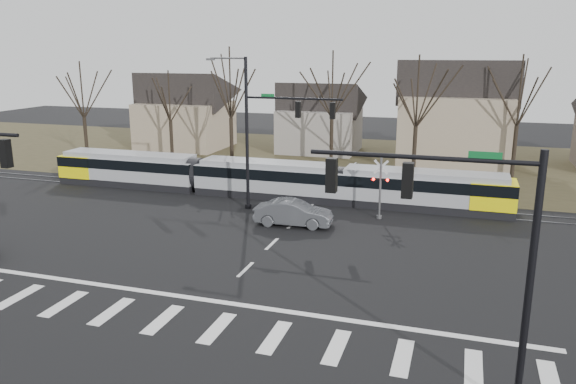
% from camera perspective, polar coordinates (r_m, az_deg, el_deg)
% --- Properties ---
extents(ground, '(140.00, 140.00, 0.00)m').
position_cam_1_polar(ground, '(26.56, -5.96, -9.38)').
color(ground, black).
extents(grass_verge, '(140.00, 28.00, 0.01)m').
position_cam_1_polar(grass_verge, '(56.15, 7.13, 3.20)').
color(grass_verge, '#38331E').
rests_on(grass_verge, ground).
extents(crosswalk, '(27.00, 2.60, 0.01)m').
position_cam_1_polar(crosswalk, '(23.30, -9.97, -13.03)').
color(crosswalk, silver).
rests_on(crosswalk, ground).
extents(stop_line, '(28.00, 0.35, 0.01)m').
position_cam_1_polar(stop_line, '(25.06, -7.63, -10.91)').
color(stop_line, silver).
rests_on(stop_line, ground).
extents(lane_dashes, '(0.18, 30.00, 0.01)m').
position_cam_1_polar(lane_dashes, '(40.90, 2.97, -0.83)').
color(lane_dashes, silver).
rests_on(lane_dashes, ground).
extents(rail_pair, '(90.00, 1.52, 0.06)m').
position_cam_1_polar(rail_pair, '(40.71, 2.90, -0.87)').
color(rail_pair, '#59595E').
rests_on(rail_pair, ground).
extents(tram, '(34.92, 2.59, 2.65)m').
position_cam_1_polar(tram, '(41.70, -2.26, 1.50)').
color(tram, gray).
rests_on(tram, ground).
extents(sedan, '(2.31, 5.03, 1.59)m').
position_cam_1_polar(sedan, '(34.83, 0.54, -2.15)').
color(sedan, '#484B4F').
rests_on(sedan, ground).
extents(signal_pole_near_right, '(6.72, 0.44, 8.00)m').
position_cam_1_polar(signal_pole_near_right, '(17.13, 17.40, -4.92)').
color(signal_pole_near_right, black).
rests_on(signal_pole_near_right, ground).
extents(signal_pole_far, '(9.28, 0.44, 10.20)m').
position_cam_1_polar(signal_pole_far, '(37.19, -1.92, 6.62)').
color(signal_pole_far, black).
rests_on(signal_pole_far, ground).
extents(rail_crossing_signal, '(1.08, 0.36, 4.00)m').
position_cam_1_polar(rail_crossing_signal, '(36.44, 9.34, 0.18)').
color(rail_crossing_signal, '#59595B').
rests_on(rail_crossing_signal, ground).
extents(tree_row, '(59.20, 7.20, 10.00)m').
position_cam_1_polar(tree_row, '(49.21, 8.31, 7.51)').
color(tree_row, black).
rests_on(tree_row, ground).
extents(house_a, '(9.72, 8.64, 8.60)m').
position_cam_1_polar(house_a, '(64.00, -10.47, 8.45)').
color(house_a, gray).
rests_on(house_a, ground).
extents(house_b, '(8.64, 7.56, 7.65)m').
position_cam_1_polar(house_b, '(60.49, 3.25, 7.87)').
color(house_b, gray).
rests_on(house_b, ground).
extents(house_c, '(10.80, 8.64, 10.10)m').
position_cam_1_polar(house_c, '(55.52, 16.75, 8.05)').
color(house_c, gray).
rests_on(house_c, ground).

